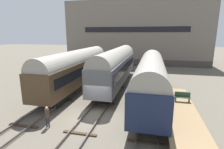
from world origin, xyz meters
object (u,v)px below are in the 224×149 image
train_car_grey (116,65)px  train_car_brown (77,67)px  person_worker (47,115)px  train_car_navy (151,77)px  bench (182,97)px

train_car_grey → train_car_brown: train_car_grey is taller
train_car_brown → person_worker: bearing=-78.9°
train_car_navy → person_worker: bearing=-137.0°
bench → person_worker: bench is taller
train_car_grey → train_car_navy: (4.84, -5.41, -0.18)m
train_car_navy → bench: (3.01, -1.55, -1.39)m
train_car_navy → bench: train_car_navy is taller
train_car_brown → bench: bearing=-19.6°
train_car_brown → person_worker: size_ratio=10.02×
person_worker → bench: bearing=27.7°
train_car_grey → bench: (7.85, -6.96, -1.57)m
train_car_grey → train_car_navy: size_ratio=1.10×
train_car_grey → train_car_brown: 5.41m
train_car_brown → bench: train_car_brown is taller
train_car_brown → person_worker: (1.98, -10.15, -1.90)m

